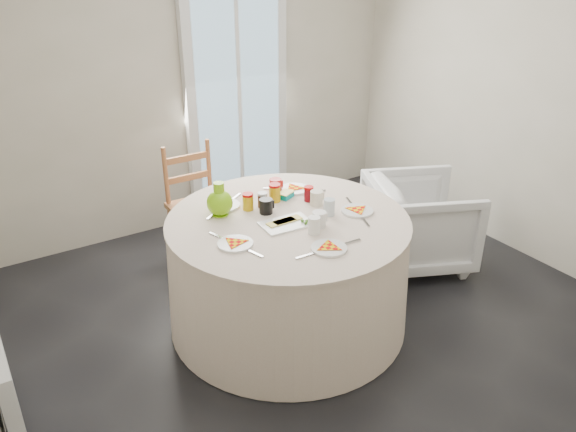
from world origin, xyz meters
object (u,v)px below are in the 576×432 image
table (288,273)px  green_pitcher (220,202)px  armchair (419,219)px  radiator (0,366)px  wooden_chair (199,207)px

table → green_pitcher: (-0.34, 0.28, 0.49)m
table → armchair: armchair is taller
radiator → wooden_chair: (1.61, 1.07, 0.09)m
radiator → armchair: size_ratio=1.27×
wooden_chair → radiator: bearing=-145.9°
radiator → table: bearing=-0.7°
armchair → green_pitcher: green_pitcher is taller
table → armchair: (1.30, 0.11, 0.02)m
green_pitcher → radiator: bearing=-173.6°
wooden_chair → green_pitcher: green_pitcher is taller
radiator → green_pitcher: bearing=10.4°
green_pitcher → armchair: bearing=-10.3°
radiator → green_pitcher: size_ratio=4.58×
table → green_pitcher: size_ratio=7.36×
radiator → armchair: armchair is taller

